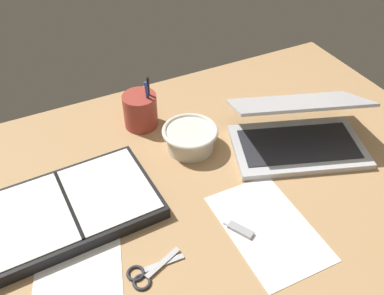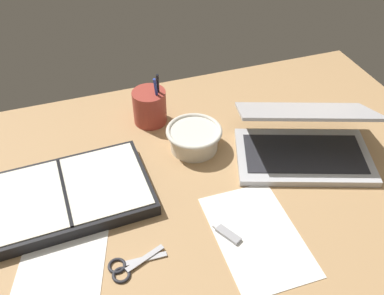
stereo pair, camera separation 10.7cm
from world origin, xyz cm
name	(u,v)px [view 1 (the left image)]	position (x,y,z in cm)	size (l,w,h in cm)	color
desk_top	(214,187)	(0.00, 0.00, 1.00)	(140.00, 100.00, 2.00)	tan
laptop	(298,131)	(27.50, 3.70, 6.60)	(41.91, 36.42, 16.06)	#B7B7BC
bowl	(190,137)	(0.74, 15.46, 5.57)	(15.21, 15.21, 6.45)	silver
pen_cup	(140,110)	(-7.47, 30.96, 7.13)	(9.69, 9.69, 16.32)	#9E382D
planner	(70,208)	(-34.65, 6.87, 3.73)	(40.77, 26.39, 3.65)	black
scissors	(145,274)	(-25.24, -16.22, 2.34)	(12.63, 6.43, 0.80)	#B7B7BC
paper_sheet_front	(268,228)	(4.36, -17.34, 2.08)	(18.18, 28.46, 0.16)	white
paper_sheet_beside_planner	(78,274)	(-37.46, -9.94, 2.08)	(17.87, 25.26, 0.16)	white
usb_drive	(240,230)	(-1.94, -15.24, 2.50)	(4.90, 7.07, 1.00)	#99999E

